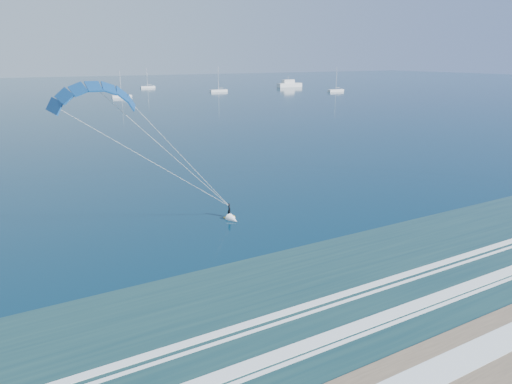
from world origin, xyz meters
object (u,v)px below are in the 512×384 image
object	(u,v)px
sailboat_4	(148,87)
sailboat_6	(336,90)
sailboat_3	(122,96)
kitesurfer_rig	(172,156)
sailboat_5	(219,91)
motor_yacht	(289,84)

from	to	relation	value
sailboat_4	sailboat_6	distance (m)	110.65
sailboat_3	sailboat_4	distance (m)	66.01
kitesurfer_rig	sailboat_5	size ratio (longest dim) A/B	1.62
sailboat_3	sailboat_6	xyz separation A→B (m)	(108.83, -18.37, 0.00)
sailboat_4	motor_yacht	bearing A→B (deg)	-22.50
motor_yacht	sailboat_6	bearing A→B (deg)	-89.63
motor_yacht	sailboat_5	world-z (taller)	sailboat_5
sailboat_3	sailboat_4	world-z (taller)	sailboat_3
sailboat_4	sailboat_6	xyz separation A→B (m)	(79.15, -77.32, 0.01)
kitesurfer_rig	sailboat_5	distance (m)	203.60
motor_yacht	sailboat_5	distance (m)	57.02
kitesurfer_rig	motor_yacht	world-z (taller)	kitesurfer_rig
sailboat_3	sailboat_4	bearing A→B (deg)	63.28
sailboat_4	sailboat_5	distance (m)	53.65
motor_yacht	sailboat_5	xyz separation A→B (m)	(-54.90, -15.34, -1.05)
sailboat_4	sailboat_5	xyz separation A→B (m)	(23.96, -48.00, 0.01)
kitesurfer_rig	sailboat_5	xyz separation A→B (m)	(89.77, 182.57, -8.02)
motor_yacht	sailboat_6	size ratio (longest dim) A/B	1.28
sailboat_3	sailboat_5	world-z (taller)	sailboat_5
kitesurfer_rig	sailboat_4	distance (m)	239.92
sailboat_6	kitesurfer_rig	bearing A→B (deg)	-133.41
sailboat_3	sailboat_6	distance (m)	110.37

